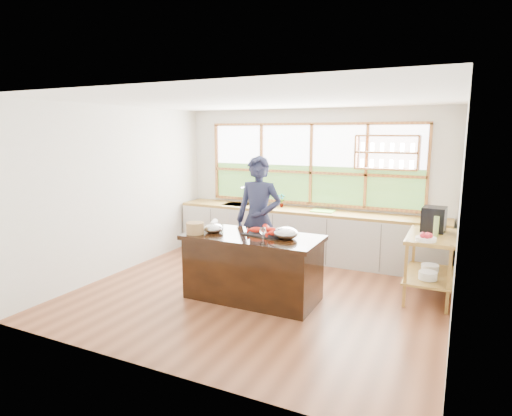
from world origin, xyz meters
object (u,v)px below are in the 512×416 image
Objects in this scene: wicker_basket at (195,228)px; cook at (259,220)px; island at (253,267)px; espresso_machine at (434,219)px.

cook is at bearing 59.42° from wicker_basket.
wicker_basket reaches higher than island.
espresso_machine is (2.41, 0.67, 0.11)m from cook.
espresso_machine is at bearing 31.19° from island.
island is at bearing 18.47° from wicker_basket.
espresso_machine is at bearing 11.11° from cook.
espresso_machine reaches higher than island.
espresso_machine is 3.35m from wicker_basket.
espresso_machine is at bearing 28.16° from wicker_basket.
island is 0.86m from cook.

